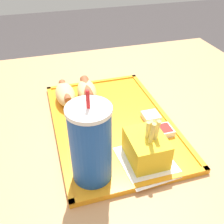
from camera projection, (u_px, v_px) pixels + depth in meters
dining_table at (121, 203)px, 0.91m from camera, size 1.06×1.12×0.70m
food_tray at (112, 122)px, 0.70m from camera, size 0.45×0.30×0.01m
paper_napkin at (148, 161)px, 0.58m from camera, size 0.14×0.12×0.00m
soda_cup at (91, 144)px, 0.50m from camera, size 0.08×0.08×0.20m
hot_dog_far at (65, 94)px, 0.76m from camera, size 0.12×0.06×0.05m
hot_dog_near at (87, 90)px, 0.78m from camera, size 0.12×0.06×0.05m
fries_carton at (147, 147)px, 0.57m from camera, size 0.10×0.08×0.12m
sauce_cup_mayo at (151, 116)px, 0.70m from camera, size 0.04×0.04×0.02m
sauce_cup_ketchup at (164, 130)px, 0.66m from camera, size 0.04×0.04×0.02m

